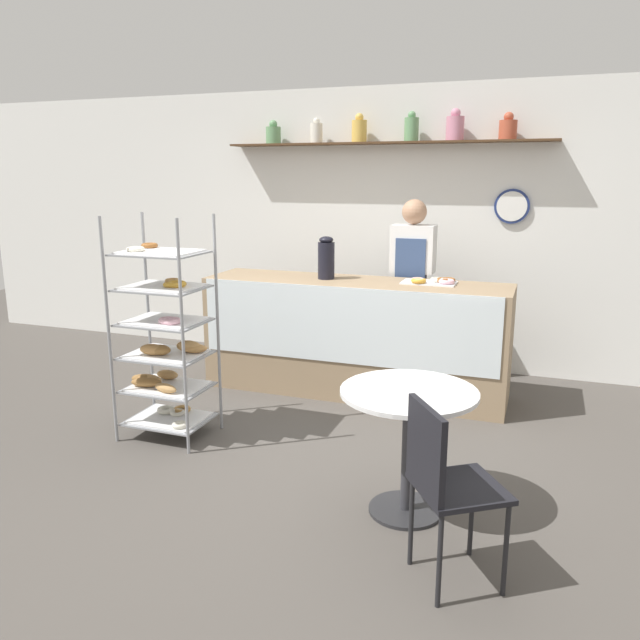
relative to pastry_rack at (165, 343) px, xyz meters
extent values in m
plane|color=#4C4742|center=(1.00, 0.01, -0.70)|extent=(14.00, 14.00, 0.00)
cube|color=white|center=(1.00, 2.40, 0.65)|extent=(10.00, 0.06, 2.70)
cube|color=#4C331E|center=(1.00, 2.25, 1.46)|extent=(3.13, 0.24, 0.02)
cylinder|color=#669966|center=(-0.13, 2.25, 1.55)|extent=(0.15, 0.15, 0.16)
sphere|color=#669966|center=(-0.13, 2.25, 1.66)|extent=(0.08, 0.08, 0.08)
cylinder|color=silver|center=(0.32, 2.25, 1.56)|extent=(0.12, 0.12, 0.19)
sphere|color=silver|center=(0.32, 2.25, 1.68)|extent=(0.06, 0.06, 0.06)
cylinder|color=gold|center=(0.76, 2.25, 1.57)|extent=(0.14, 0.14, 0.20)
sphere|color=gold|center=(0.76, 2.25, 1.70)|extent=(0.08, 0.08, 0.08)
cylinder|color=#669966|center=(1.26, 2.25, 1.58)|extent=(0.13, 0.13, 0.21)
sphere|color=#669966|center=(1.26, 2.25, 1.70)|extent=(0.07, 0.07, 0.07)
cylinder|color=#CC7F99|center=(1.66, 2.25, 1.58)|extent=(0.16, 0.16, 0.21)
sphere|color=#CC7F99|center=(1.66, 2.25, 1.71)|extent=(0.09, 0.09, 0.09)
cylinder|color=#B24C33|center=(2.12, 2.25, 1.55)|extent=(0.16, 0.16, 0.17)
sphere|color=#B24C33|center=(2.12, 2.25, 1.66)|extent=(0.09, 0.09, 0.09)
cylinder|color=navy|center=(2.19, 2.35, 0.89)|extent=(0.31, 0.03, 0.31)
cylinder|color=white|center=(2.19, 2.33, 0.89)|extent=(0.27, 0.00, 0.27)
cube|color=#937A5B|center=(1.00, 1.38, -0.21)|extent=(2.62, 0.65, 0.99)
cube|color=silver|center=(1.00, 1.04, -0.03)|extent=(2.51, 0.01, 0.63)
cylinder|color=gray|center=(-0.30, -0.23, 0.10)|extent=(0.02, 0.02, 1.61)
cylinder|color=gray|center=(0.30, -0.23, 0.10)|extent=(0.02, 0.02, 1.61)
cylinder|color=gray|center=(-0.30, 0.24, 0.10)|extent=(0.02, 0.02, 1.61)
cylinder|color=gray|center=(0.30, 0.24, 0.10)|extent=(0.02, 0.02, 1.61)
cube|color=gray|center=(0.00, 0.00, -0.58)|extent=(0.57, 0.45, 0.01)
cube|color=white|center=(0.00, 0.00, -0.57)|extent=(0.51, 0.40, 0.01)
torus|color=silver|center=(0.18, -0.14, -0.55)|extent=(0.11, 0.11, 0.03)
torus|color=silver|center=(0.03, 0.06, -0.55)|extent=(0.11, 0.11, 0.03)
torus|color=tan|center=(0.03, 0.13, -0.55)|extent=(0.13, 0.13, 0.03)
torus|color=silver|center=(-0.08, 0.07, -0.55)|extent=(0.13, 0.13, 0.04)
cube|color=gray|center=(0.00, 0.00, -0.34)|extent=(0.57, 0.45, 0.01)
cube|color=white|center=(0.00, 0.00, -0.33)|extent=(0.51, 0.40, 0.01)
ellipsoid|color=tan|center=(-0.08, 0.12, -0.29)|extent=(0.17, 0.09, 0.07)
ellipsoid|color=tan|center=(0.07, -0.13, -0.29)|extent=(0.21, 0.12, 0.06)
ellipsoid|color=olive|center=(-0.18, -0.04, -0.28)|extent=(0.20, 0.09, 0.07)
ellipsoid|color=olive|center=(-0.13, -0.08, -0.29)|extent=(0.24, 0.14, 0.07)
ellipsoid|color=tan|center=(-0.15, -0.02, -0.28)|extent=(0.22, 0.09, 0.07)
cube|color=gray|center=(0.00, 0.00, -0.09)|extent=(0.57, 0.45, 0.01)
cube|color=white|center=(0.00, 0.00, -0.08)|extent=(0.51, 0.40, 0.01)
ellipsoid|color=tan|center=(0.15, 0.07, -0.03)|extent=(0.20, 0.11, 0.09)
ellipsoid|color=#B27F47|center=(0.19, 0.08, -0.04)|extent=(0.21, 0.15, 0.06)
ellipsoid|color=#B27F47|center=(-0.06, -0.08, -0.03)|extent=(0.20, 0.10, 0.08)
ellipsoid|color=olive|center=(-0.01, -0.06, -0.04)|extent=(0.17, 0.12, 0.07)
cube|color=gray|center=(0.00, 0.00, 0.15)|extent=(0.57, 0.45, 0.01)
cube|color=white|center=(0.00, 0.00, 0.16)|extent=(0.51, 0.40, 0.01)
torus|color=#EAB2C1|center=(0.12, -0.08, 0.19)|extent=(0.13, 0.13, 0.04)
torus|color=#EAB2C1|center=(0.08, -0.07, 0.19)|extent=(0.12, 0.12, 0.04)
cube|color=gray|center=(0.00, 0.00, 0.40)|extent=(0.57, 0.45, 0.01)
cube|color=white|center=(0.00, 0.00, 0.41)|extent=(0.51, 0.40, 0.01)
torus|color=gold|center=(0.12, 0.00, 0.43)|extent=(0.13, 0.13, 0.04)
torus|color=gold|center=(0.08, -0.01, 0.43)|extent=(0.11, 0.11, 0.03)
torus|color=tan|center=(0.00, 0.13, 0.43)|extent=(0.11, 0.11, 0.03)
cube|color=gray|center=(0.00, 0.00, 0.64)|extent=(0.57, 0.45, 0.01)
cube|color=white|center=(0.00, 0.00, 0.65)|extent=(0.51, 0.40, 0.01)
torus|color=silver|center=(-0.14, -0.08, 0.67)|extent=(0.13, 0.13, 0.03)
torus|color=brown|center=(-0.17, 0.13, 0.68)|extent=(0.12, 0.12, 0.03)
cube|color=#282833|center=(1.39, 1.87, -0.20)|extent=(0.23, 0.19, 1.02)
cube|color=silver|center=(1.39, 1.87, 0.52)|extent=(0.39, 0.22, 0.42)
cube|color=#334770|center=(1.39, 1.75, 0.45)|extent=(0.27, 0.01, 0.36)
sphere|color=tan|center=(1.39, 1.87, 0.85)|extent=(0.22, 0.22, 0.22)
cylinder|color=#262628|center=(1.87, -0.47, -0.69)|extent=(0.42, 0.42, 0.02)
cylinder|color=#333338|center=(1.87, -0.47, -0.34)|extent=(0.06, 0.06, 0.69)
cylinder|color=white|center=(1.87, -0.47, 0.02)|extent=(0.76, 0.76, 0.02)
cylinder|color=black|center=(2.45, -1.03, -0.47)|extent=(0.02, 0.02, 0.46)
cylinder|color=black|center=(2.26, -0.77, -0.47)|extent=(0.02, 0.02, 0.46)
cylinder|color=black|center=(2.18, -1.22, -0.47)|extent=(0.02, 0.02, 0.46)
cylinder|color=black|center=(2.00, -0.95, -0.47)|extent=(0.02, 0.02, 0.46)
cube|color=black|center=(2.22, -0.99, -0.23)|extent=(0.53, 0.53, 0.03)
cube|color=black|center=(2.08, -1.09, -0.02)|extent=(0.23, 0.32, 0.40)
cylinder|color=black|center=(0.73, 1.39, 0.45)|extent=(0.14, 0.14, 0.32)
ellipsoid|color=black|center=(0.73, 1.39, 0.63)|extent=(0.12, 0.12, 0.06)
cube|color=silver|center=(1.61, 1.46, 0.29)|extent=(0.44, 0.26, 0.01)
torus|color=brown|center=(1.72, 1.49, 0.32)|extent=(0.12, 0.12, 0.04)
torus|color=#EAB2C1|center=(1.53, 1.41, 0.32)|extent=(0.12, 0.12, 0.04)
torus|color=brown|center=(1.76, 1.53, 0.32)|extent=(0.12, 0.12, 0.03)
torus|color=silver|center=(1.68, 1.50, 0.32)|extent=(0.12, 0.12, 0.03)
torus|color=#EAB2C1|center=(1.77, 1.43, 0.32)|extent=(0.13, 0.13, 0.04)
torus|color=gold|center=(1.54, 1.38, 0.32)|extent=(0.13, 0.13, 0.04)
camera|label=1|loc=(2.51, -3.66, 1.17)|focal=35.00mm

